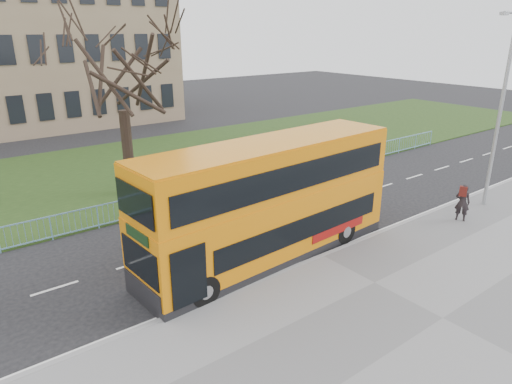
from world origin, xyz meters
TOP-DOWN VIEW (x-y plane):
  - ground at (0.00, 0.00)m, footprint 120.00×120.00m
  - pavement at (0.00, -6.75)m, footprint 80.00×10.50m
  - kerb at (0.00, -1.55)m, footprint 80.00×0.20m
  - grass_verge at (0.00, 14.30)m, footprint 80.00×15.40m
  - guard_railing at (0.00, 6.60)m, footprint 40.00×0.12m
  - bare_tree at (-3.00, 10.00)m, footprint 7.50×7.50m
  - yellow_bus at (-1.55, -0.17)m, footprint 11.06×3.23m
  - pedestrian at (7.60, -2.94)m, footprint 0.67×0.76m
  - street_lamp at (10.37, -2.59)m, footprint 1.93×0.37m

SIDE VIEW (x-z plane):
  - ground at x=0.00m, z-range 0.00..0.00m
  - grass_verge at x=0.00m, z-range 0.00..0.08m
  - pavement at x=0.00m, z-range 0.00..0.12m
  - kerb at x=0.00m, z-range 0.00..0.14m
  - guard_railing at x=0.00m, z-range 0.00..1.10m
  - pedestrian at x=7.60m, z-range 0.12..1.87m
  - yellow_bus at x=-1.55m, z-range 0.17..4.75m
  - street_lamp at x=10.37m, z-range 0.56..9.67m
  - bare_tree at x=-3.00m, z-range 0.08..10.80m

